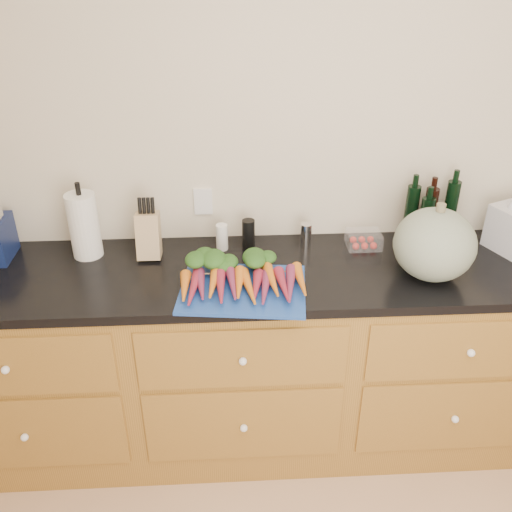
{
  "coord_description": "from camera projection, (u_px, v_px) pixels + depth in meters",
  "views": [
    {
      "loc": [
        -0.49,
        -0.73,
        2.17
      ],
      "look_at": [
        -0.39,
        1.2,
        1.06
      ],
      "focal_mm": 40.0,
      "sensor_mm": 36.0,
      "label": 1
    }
  ],
  "objects": [
    {
      "name": "wall_back",
      "position": [
        339.0,
        158.0,
        2.49
      ],
      "size": [
        4.1,
        0.05,
        2.6
      ],
      "primitive_type": "cube",
      "color": "beige",
      "rests_on": "ground"
    },
    {
      "name": "cabinets",
      "position": [
        338.0,
        358.0,
        2.63
      ],
      "size": [
        3.6,
        0.64,
        0.9
      ],
      "color": "brown",
      "rests_on": "ground"
    },
    {
      "name": "countertop",
      "position": [
        346.0,
        271.0,
        2.4
      ],
      "size": [
        3.64,
        0.62,
        0.04
      ],
      "primitive_type": "cube",
      "color": "black",
      "rests_on": "cabinets"
    },
    {
      "name": "cutting_board",
      "position": [
        243.0,
        289.0,
        2.23
      ],
      "size": [
        0.52,
        0.42,
        0.01
      ],
      "primitive_type": "cube",
      "rotation": [
        0.0,
        0.0,
        -0.11
      ],
      "color": "#1B4298",
      "rests_on": "countertop"
    },
    {
      "name": "carrots",
      "position": [
        242.0,
        277.0,
        2.24
      ],
      "size": [
        0.49,
        0.34,
        0.07
      ],
      "color": "orange",
      "rests_on": "cutting_board"
    },
    {
      "name": "squash",
      "position": [
        435.0,
        244.0,
        2.25
      ],
      "size": [
        0.32,
        0.32,
        0.29
      ],
      "primitive_type": "ellipsoid",
      "color": "slate",
      "rests_on": "countertop"
    },
    {
      "name": "paper_towel",
      "position": [
        84.0,
        226.0,
        2.4
      ],
      "size": [
        0.13,
        0.13,
        0.28
      ],
      "primitive_type": "cylinder",
      "color": "white",
      "rests_on": "countertop"
    },
    {
      "name": "knife_block",
      "position": [
        149.0,
        235.0,
        2.42
      ],
      "size": [
        0.1,
        0.1,
        0.2
      ],
      "primitive_type": "cube",
      "color": "tan",
      "rests_on": "countertop"
    },
    {
      "name": "grinder_salt",
      "position": [
        222.0,
        237.0,
        2.49
      ],
      "size": [
        0.05,
        0.05,
        0.12
      ],
      "primitive_type": "cylinder",
      "color": "white",
      "rests_on": "countertop"
    },
    {
      "name": "grinder_pepper",
      "position": [
        248.0,
        235.0,
        2.49
      ],
      "size": [
        0.06,
        0.06,
        0.14
      ],
      "primitive_type": "cylinder",
      "color": "black",
      "rests_on": "countertop"
    },
    {
      "name": "canister_chrome",
      "position": [
        306.0,
        236.0,
        2.51
      ],
      "size": [
        0.05,
        0.05,
        0.11
      ],
      "primitive_type": "cylinder",
      "color": "silver",
      "rests_on": "countertop"
    },
    {
      "name": "tomato_box",
      "position": [
        364.0,
        239.0,
        2.52
      ],
      "size": [
        0.15,
        0.12,
        0.07
      ],
      "primitive_type": "cube",
      "color": "white",
      "rests_on": "countertop"
    },
    {
      "name": "bottles",
      "position": [
        429.0,
        215.0,
        2.53
      ],
      "size": [
        0.23,
        0.12,
        0.28
      ],
      "color": "black",
      "rests_on": "countertop"
    }
  ]
}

